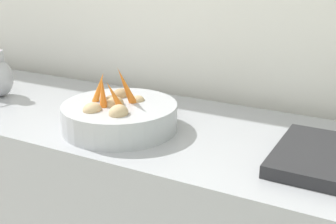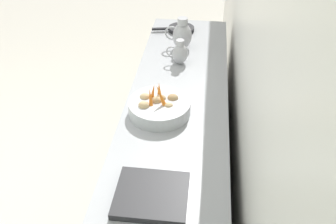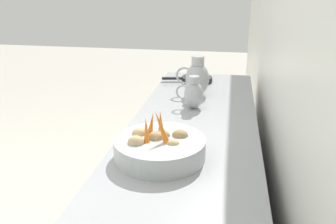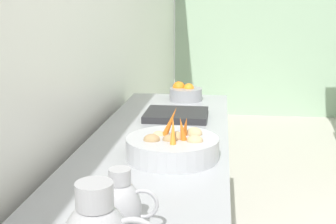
{
  "view_description": "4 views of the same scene",
  "coord_description": "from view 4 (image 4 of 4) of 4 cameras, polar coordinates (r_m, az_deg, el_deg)",
  "views": [
    {
      "loc": [
        -0.31,
        0.69,
        1.47
      ],
      "look_at": [
        -1.42,
        0.08,
        1.02
      ],
      "focal_mm": 46.91,
      "sensor_mm": 36.0,
      "label": 1
    },
    {
      "loc": [
        -1.68,
        1.69,
        2.29
      ],
      "look_at": [
        -1.48,
        -0.02,
        1.0
      ],
      "focal_mm": 39.37,
      "sensor_mm": 36.0,
      "label": 2
    },
    {
      "loc": [
        -1.68,
        1.17,
        1.62
      ],
      "look_at": [
        -1.45,
        -0.09,
        1.14
      ],
      "focal_mm": 37.41,
      "sensor_mm": 36.0,
      "label": 3
    },
    {
      "loc": [
        -1.23,
        -1.8,
        1.54
      ],
      "look_at": [
        -1.45,
        0.03,
        1.1
      ],
      "focal_mm": 47.62,
      "sensor_mm": 36.0,
      "label": 4
    }
  ],
  "objects": [
    {
      "name": "vegetable_colander",
      "position": [
        1.81,
        0.62,
        -4.49
      ],
      "size": [
        0.38,
        0.38,
        0.22
      ],
      "color": "#ADAFB5",
      "rests_on": "prep_counter"
    },
    {
      "name": "metal_pitcher_short",
      "position": [
        1.22,
        -5.99,
        -11.82
      ],
      "size": [
        0.16,
        0.11,
        0.19
      ],
      "color": "#A3A3A8",
      "rests_on": "prep_counter"
    },
    {
      "name": "counter_sink_basin",
      "position": [
        2.45,
        1.09,
        -0.35
      ],
      "size": [
        0.34,
        0.3,
        0.04
      ],
      "primitive_type": "cube",
      "color": "#232326",
      "rests_on": "prep_counter"
    },
    {
      "name": "tile_wall_left",
      "position": [
        2.27,
        -11.89,
        12.2
      ],
      "size": [
        0.1,
        8.1,
        3.0
      ],
      "primitive_type": "cube",
      "color": "white",
      "rests_on": "ground_plane"
    },
    {
      "name": "orange_bowl",
      "position": [
        2.91,
        2.2,
        2.45
      ],
      "size": [
        0.21,
        0.21,
        0.12
      ],
      "color": "gray",
      "rests_on": "prep_counter"
    }
  ]
}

